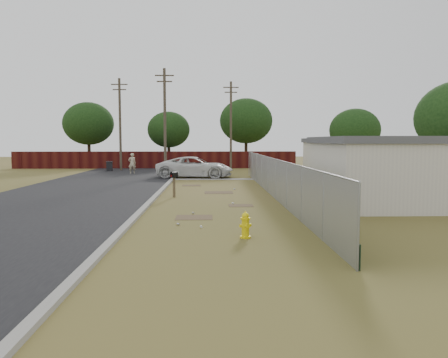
{
  "coord_description": "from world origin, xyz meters",
  "views": [
    {
      "loc": [
        -0.2,
        -21.45,
        2.91
      ],
      "look_at": [
        0.48,
        -0.77,
        1.1
      ],
      "focal_mm": 35.0,
      "sensor_mm": 36.0,
      "label": 1
    }
  ],
  "objects_px": {
    "fire_hydrant": "(245,225)",
    "pedestrian": "(132,163)",
    "mailbox": "(174,177)",
    "trash_bin": "(110,166)",
    "pickup_truck": "(195,167)"
  },
  "relations": [
    {
      "from": "pickup_truck",
      "to": "pedestrian",
      "type": "height_order",
      "value": "pedestrian"
    },
    {
      "from": "mailbox",
      "to": "pickup_truck",
      "type": "xyz_separation_m",
      "value": [
        0.66,
        12.08,
        -0.22
      ]
    },
    {
      "from": "pedestrian",
      "to": "trash_bin",
      "type": "distance_m",
      "value": 4.41
    },
    {
      "from": "mailbox",
      "to": "trash_bin",
      "type": "relative_size",
      "value": 1.43
    },
    {
      "from": "fire_hydrant",
      "to": "pedestrian",
      "type": "xyz_separation_m",
      "value": [
        -7.96,
        26.01,
        0.54
      ]
    },
    {
      "from": "pedestrian",
      "to": "pickup_truck",
      "type": "bearing_deg",
      "value": 126.1
    },
    {
      "from": "pickup_truck",
      "to": "trash_bin",
      "type": "distance_m",
      "value": 11.51
    },
    {
      "from": "fire_hydrant",
      "to": "mailbox",
      "type": "bearing_deg",
      "value": 106.95
    },
    {
      "from": "mailbox",
      "to": "pedestrian",
      "type": "bearing_deg",
      "value": 107.06
    },
    {
      "from": "pickup_truck",
      "to": "trash_bin",
      "type": "bearing_deg",
      "value": 52.89
    },
    {
      "from": "fire_hydrant",
      "to": "pickup_truck",
      "type": "xyz_separation_m",
      "value": [
        -2.25,
        21.65,
        0.46
      ]
    },
    {
      "from": "fire_hydrant",
      "to": "pedestrian",
      "type": "bearing_deg",
      "value": 107.02
    },
    {
      "from": "mailbox",
      "to": "trash_bin",
      "type": "height_order",
      "value": "mailbox"
    },
    {
      "from": "pickup_truck",
      "to": "pedestrian",
      "type": "bearing_deg",
      "value": 57.95
    },
    {
      "from": "fire_hydrant",
      "to": "trash_bin",
      "type": "height_order",
      "value": "trash_bin"
    }
  ]
}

